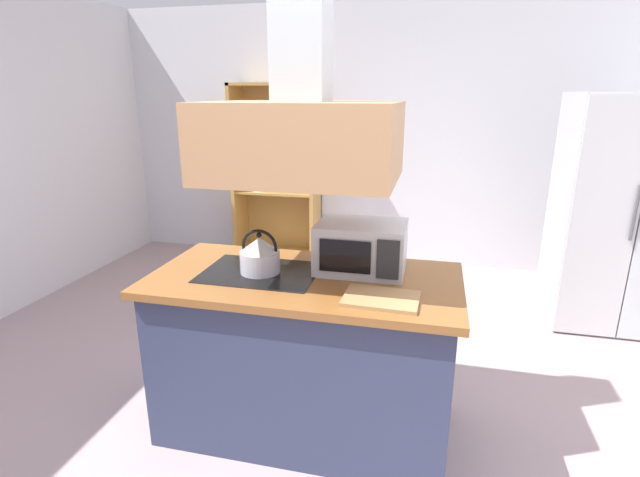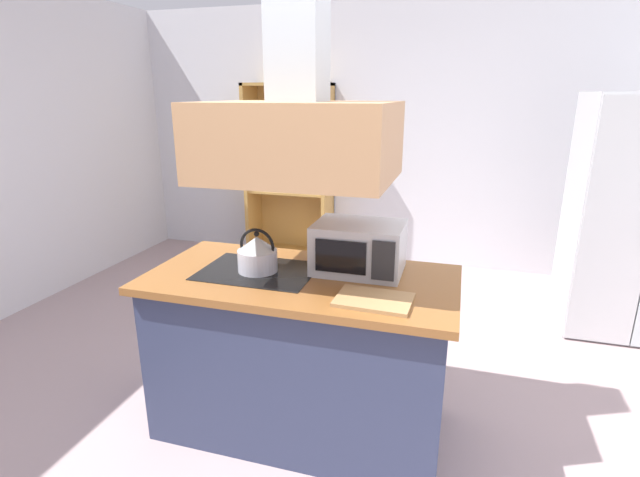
{
  "view_description": "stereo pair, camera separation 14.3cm",
  "coord_description": "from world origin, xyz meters",
  "px_view_note": "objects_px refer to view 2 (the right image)",
  "views": [
    {
      "loc": [
        0.49,
        -2.2,
        1.8
      ],
      "look_at": [
        -0.12,
        0.37,
        1.0
      ],
      "focal_mm": 26.79,
      "sensor_mm": 36.0,
      "label": 1
    },
    {
      "loc": [
        0.63,
        -2.16,
        1.8
      ],
      "look_at": [
        -0.12,
        0.37,
        1.0
      ],
      "focal_mm": 26.79,
      "sensor_mm": 36.0,
      "label": 2
    }
  ],
  "objects_px": {
    "cutting_board": "(374,300)",
    "microwave": "(359,247)",
    "dish_cabinet": "(290,183)",
    "kettle": "(257,254)",
    "refrigerator": "(636,217)"
  },
  "relations": [
    {
      "from": "cutting_board",
      "to": "microwave",
      "type": "xyz_separation_m",
      "value": [
        -0.15,
        0.37,
        0.12
      ]
    },
    {
      "from": "dish_cabinet",
      "to": "cutting_board",
      "type": "bearing_deg",
      "value": -63.51
    },
    {
      "from": "cutting_board",
      "to": "microwave",
      "type": "height_order",
      "value": "microwave"
    },
    {
      "from": "dish_cabinet",
      "to": "cutting_board",
      "type": "height_order",
      "value": "dish_cabinet"
    },
    {
      "from": "refrigerator",
      "to": "cutting_board",
      "type": "xyz_separation_m",
      "value": [
        -1.63,
        -2.06,
        0.0
      ]
    },
    {
      "from": "cutting_board",
      "to": "microwave",
      "type": "relative_size",
      "value": 0.74
    },
    {
      "from": "dish_cabinet",
      "to": "cutting_board",
      "type": "distance_m",
      "value": 3.32
    },
    {
      "from": "dish_cabinet",
      "to": "kettle",
      "type": "distance_m",
      "value": 2.89
    },
    {
      "from": "dish_cabinet",
      "to": "kettle",
      "type": "relative_size",
      "value": 8.2
    },
    {
      "from": "refrigerator",
      "to": "dish_cabinet",
      "type": "bearing_deg",
      "value": 163.69
    },
    {
      "from": "dish_cabinet",
      "to": "microwave",
      "type": "xyz_separation_m",
      "value": [
        1.33,
        -2.61,
        0.18
      ]
    },
    {
      "from": "kettle",
      "to": "microwave",
      "type": "distance_m",
      "value": 0.53
    },
    {
      "from": "refrigerator",
      "to": "cutting_board",
      "type": "bearing_deg",
      "value": -128.33
    },
    {
      "from": "kettle",
      "to": "microwave",
      "type": "xyz_separation_m",
      "value": [
        0.51,
        0.16,
        0.03
      ]
    },
    {
      "from": "refrigerator",
      "to": "kettle",
      "type": "distance_m",
      "value": 2.95
    }
  ]
}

